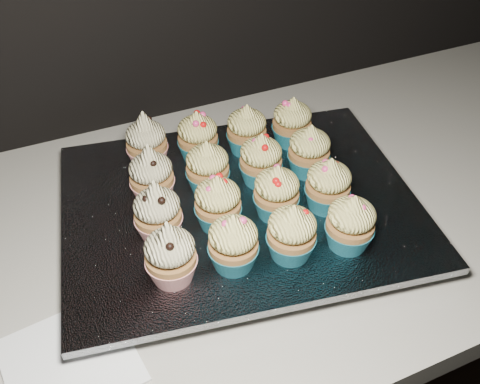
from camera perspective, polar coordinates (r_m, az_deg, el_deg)
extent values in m
cube|color=black|center=(1.21, 7.76, -16.22)|extent=(2.40, 0.60, 0.86)
cube|color=beige|center=(0.87, 10.37, 0.07)|extent=(2.44, 0.64, 0.04)
cube|color=white|center=(0.66, -17.70, -16.79)|extent=(0.16, 0.16, 0.00)
cube|color=black|center=(0.78, 0.00, -2.17)|extent=(0.51, 0.42, 0.02)
cube|color=silver|center=(0.77, 0.00, -1.24)|extent=(0.55, 0.47, 0.01)
cone|color=#AA1718|center=(0.66, -7.25, -8.10)|extent=(0.06, 0.06, 0.03)
ellipsoid|color=beige|center=(0.63, -7.54, -5.83)|extent=(0.06, 0.06, 0.04)
cone|color=beige|center=(0.61, -7.76, -4.03)|extent=(0.03, 0.03, 0.03)
cone|color=#1C7285|center=(0.67, -0.71, -6.83)|extent=(0.06, 0.06, 0.03)
ellipsoid|color=#FFED80|center=(0.64, -0.74, -4.54)|extent=(0.06, 0.06, 0.04)
cone|color=#FFED80|center=(0.62, -0.76, -3.06)|extent=(0.03, 0.03, 0.02)
cone|color=#1C7285|center=(0.68, 5.40, -5.75)|extent=(0.06, 0.06, 0.03)
ellipsoid|color=#FFED80|center=(0.65, 5.61, -3.46)|extent=(0.06, 0.06, 0.04)
cone|color=#FFED80|center=(0.64, 5.74, -1.99)|extent=(0.03, 0.03, 0.02)
cone|color=#1C7285|center=(0.70, 11.45, -4.63)|extent=(0.06, 0.06, 0.03)
ellipsoid|color=#FFED80|center=(0.68, 11.87, -2.38)|extent=(0.06, 0.06, 0.04)
cone|color=#FFED80|center=(0.66, 12.13, -0.93)|extent=(0.03, 0.03, 0.02)
cone|color=#AA1718|center=(0.71, -8.58, -3.65)|extent=(0.06, 0.06, 0.03)
ellipsoid|color=beige|center=(0.69, -8.89, -1.38)|extent=(0.06, 0.06, 0.04)
cone|color=beige|center=(0.67, -9.13, 0.40)|extent=(0.03, 0.03, 0.03)
cone|color=#1C7285|center=(0.72, -2.33, -2.57)|extent=(0.06, 0.06, 0.03)
ellipsoid|color=#FFED80|center=(0.69, -2.41, -0.29)|extent=(0.06, 0.06, 0.04)
cone|color=#FFED80|center=(0.68, -2.47, 1.18)|extent=(0.03, 0.03, 0.02)
cone|color=#1C7285|center=(0.73, 3.83, -1.42)|extent=(0.06, 0.06, 0.03)
ellipsoid|color=#FFED80|center=(0.71, 3.97, 0.85)|extent=(0.06, 0.06, 0.04)
cone|color=#FFED80|center=(0.70, 4.05, 2.30)|extent=(0.03, 0.03, 0.02)
cone|color=#1C7285|center=(0.75, 9.20, -0.62)|extent=(0.06, 0.06, 0.03)
ellipsoid|color=#FFED80|center=(0.73, 9.51, 1.61)|extent=(0.06, 0.06, 0.04)
cone|color=#FFED80|center=(0.72, 9.71, 3.04)|extent=(0.03, 0.03, 0.02)
cone|color=#AA1718|center=(0.77, -9.23, 0.31)|extent=(0.06, 0.06, 0.03)
ellipsoid|color=beige|center=(0.74, -9.53, 2.53)|extent=(0.06, 0.06, 0.04)
cone|color=beige|center=(0.73, -9.77, 4.26)|extent=(0.03, 0.03, 0.03)
cone|color=#1C7285|center=(0.78, -3.42, 1.27)|extent=(0.06, 0.06, 0.03)
ellipsoid|color=#FFED80|center=(0.75, -3.53, 3.50)|extent=(0.06, 0.06, 0.04)
cone|color=#FFED80|center=(0.74, -3.60, 4.92)|extent=(0.03, 0.03, 0.02)
cone|color=#1C7285|center=(0.79, 2.20, 2.09)|extent=(0.06, 0.06, 0.03)
ellipsoid|color=#FFED80|center=(0.76, 2.27, 4.31)|extent=(0.06, 0.06, 0.04)
cone|color=#FFED80|center=(0.75, 2.31, 5.72)|extent=(0.03, 0.03, 0.02)
cone|color=#1C7285|center=(0.81, 7.25, 3.04)|extent=(0.06, 0.06, 0.03)
ellipsoid|color=#FFED80|center=(0.79, 7.48, 5.22)|extent=(0.06, 0.06, 0.04)
cone|color=#FFED80|center=(0.78, 7.62, 6.60)|extent=(0.03, 0.03, 0.02)
cone|color=#AA1718|center=(0.83, -9.75, 3.90)|extent=(0.06, 0.06, 0.03)
ellipsoid|color=beige|center=(0.81, -10.05, 6.04)|extent=(0.06, 0.06, 0.04)
cone|color=beige|center=(0.80, -10.28, 7.69)|extent=(0.03, 0.03, 0.03)
cone|color=#1C7285|center=(0.84, -4.45, 4.57)|extent=(0.06, 0.06, 0.03)
ellipsoid|color=#FFED80|center=(0.81, -4.58, 6.72)|extent=(0.06, 0.06, 0.04)
cone|color=#FFED80|center=(0.80, -4.67, 8.08)|extent=(0.03, 0.03, 0.02)
cone|color=#1C7285|center=(0.85, 0.70, 5.32)|extent=(0.06, 0.06, 0.03)
ellipsoid|color=#FFED80|center=(0.83, 0.72, 7.46)|extent=(0.06, 0.06, 0.04)
cone|color=#FFED80|center=(0.81, 0.74, 8.82)|extent=(0.03, 0.03, 0.02)
cone|color=#1C7285|center=(0.87, 5.46, 6.12)|extent=(0.06, 0.06, 0.03)
ellipsoid|color=#FFED80|center=(0.85, 5.63, 8.23)|extent=(0.06, 0.06, 0.04)
cone|color=#FFED80|center=(0.84, 5.73, 9.55)|extent=(0.03, 0.03, 0.02)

